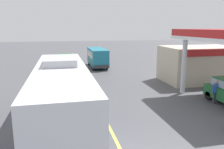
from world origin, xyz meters
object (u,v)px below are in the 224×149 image
minibus_opposing_lane (97,56)px  pedestrian_near_pump (216,91)px  coach_bus_main (62,99)px  car_trailing_behind_bus (65,61)px

minibus_opposing_lane → pedestrian_near_pump: bearing=-71.2°
coach_bus_main → pedestrian_near_pump: bearing=10.9°
coach_bus_main → minibus_opposing_lane: 19.12m
pedestrian_near_pump → car_trailing_behind_bus: size_ratio=0.40×
minibus_opposing_lane → car_trailing_behind_bus: size_ratio=1.46×
minibus_opposing_lane → pedestrian_near_pump: minibus_opposing_lane is taller
minibus_opposing_lane → car_trailing_behind_bus: 4.29m
minibus_opposing_lane → pedestrian_near_pump: 17.45m
coach_bus_main → pedestrian_near_pump: coach_bus_main is taller
coach_bus_main → car_trailing_behind_bus: 18.44m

